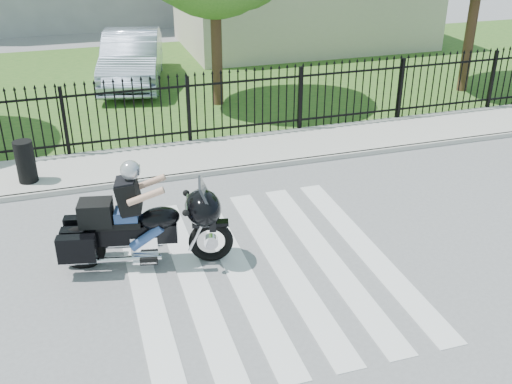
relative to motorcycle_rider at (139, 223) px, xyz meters
name	(u,v)px	position (x,y,z in m)	size (l,w,h in m)	color
ground	(262,268)	(1.93, -0.77, -0.82)	(120.00, 120.00, 0.00)	slate
crosswalk	(262,268)	(1.93, -0.77, -0.81)	(5.00, 5.50, 0.01)	silver
sidewalk	(199,157)	(1.93, 4.23, -0.76)	(40.00, 2.00, 0.12)	#ADAAA3
curb	(208,173)	(1.93, 3.23, -0.76)	(40.00, 0.12, 0.12)	#ADAAA3
grass_strip	(155,82)	(1.93, 11.23, -0.81)	(40.00, 12.00, 0.02)	#28521C
iron_fence	(189,111)	(1.93, 5.23, 0.09)	(26.00, 0.04, 1.80)	black
building_low	(303,2)	(8.93, 15.23, 0.93)	(10.00, 6.00, 3.50)	beige
motorcycle_rider	(139,223)	(0.00, 0.00, 0.00)	(2.98, 1.39, 2.00)	black
parked_car	(132,58)	(1.23, 11.22, 0.06)	(1.82, 5.22, 1.72)	#A5B3D0
litter_bin	(25,162)	(-1.97, 3.87, -0.23)	(0.42, 0.42, 0.94)	black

